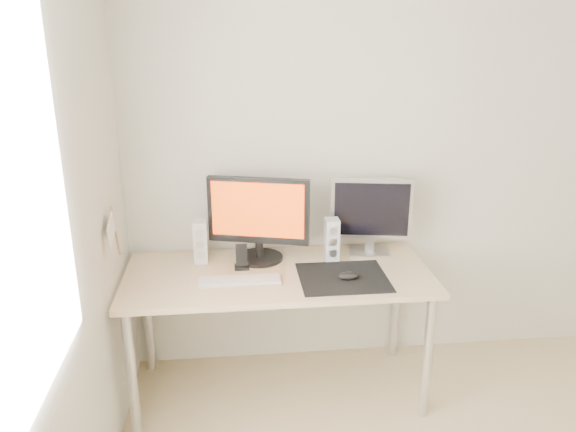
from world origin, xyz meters
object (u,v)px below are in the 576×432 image
speaker_right (332,240)px  mouse (348,276)px  speaker_left (201,242)px  main_monitor (258,216)px  desk (278,285)px  phone_dock (242,261)px  keyboard (240,281)px  second_monitor (371,213)px

speaker_right → mouse: bearing=-81.9°
speaker_left → mouse: bearing=-22.8°
speaker_right → main_monitor: bearing=174.6°
speaker_left → speaker_right: (0.71, -0.05, 0.00)m
desk → mouse: bearing=-21.2°
desk → main_monitor: 0.38m
speaker_right → desk: bearing=-156.2°
mouse → desk: 0.38m
speaker_left → phone_dock: bearing=-28.1°
mouse → desk: size_ratio=0.06×
speaker_right → keyboard: speaker_right is taller
main_monitor → keyboard: (-0.11, -0.27, -0.25)m
main_monitor → keyboard: 0.38m
desk → phone_dock: 0.23m
mouse → main_monitor: (-0.43, 0.31, 0.23)m
mouse → speaker_right: 0.29m
mouse → phone_dock: (-0.53, 0.20, 0.02)m
mouse → main_monitor: bearing=144.8°
mouse → main_monitor: 0.58m
speaker_left → second_monitor: bearing=1.4°
mouse → keyboard: bearing=176.4°
speaker_right → phone_dock: 0.51m
desk → speaker_left: bearing=155.8°
speaker_right → phone_dock: size_ratio=1.70×
desk → phone_dock: bearing=160.7°
second_monitor → speaker_left: bearing=-178.6°
desk → second_monitor: size_ratio=3.55×
desk → keyboard: size_ratio=3.79×
speaker_left → keyboard: speaker_left is taller
main_monitor → second_monitor: main_monitor is taller
second_monitor → keyboard: size_ratio=1.07×
mouse → desk: mouse is taller
mouse → speaker_left: (-0.75, 0.32, 0.10)m
speaker_right → phone_dock: (-0.49, -0.07, -0.08)m
second_monitor → phone_dock: 0.77m
main_monitor → speaker_right: bearing=-5.4°
phone_dock → keyboard: bearing=-94.0°
desk → phone_dock: size_ratio=11.58×
mouse → speaker_right: speaker_right is taller
phone_dock → mouse: bearing=-20.5°
mouse → phone_dock: size_ratio=0.74×
speaker_left → desk: bearing=-24.2°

